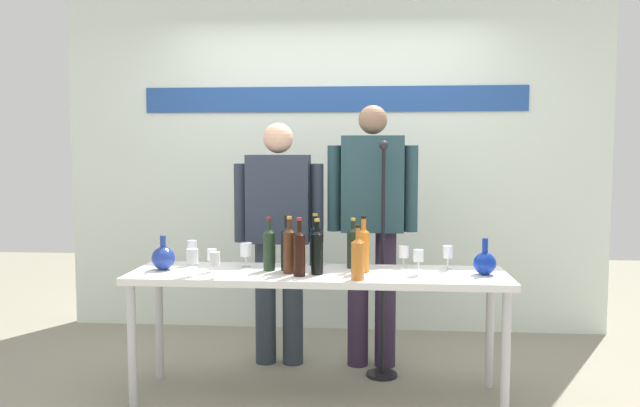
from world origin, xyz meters
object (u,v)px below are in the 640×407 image
Objects in this scene: wine_bottle_2 at (269,248)px; wine_glass_left_1 at (192,248)px; wine_bottle_4 at (317,250)px; wine_bottle_8 at (358,257)px; decanter_blue_left at (164,258)px; wine_glass_left_2 at (192,257)px; presenter_right at (372,218)px; display_table at (318,283)px; wine_bottle_1 at (286,247)px; wine_glass_left_3 at (212,256)px; wine_bottle_7 at (353,246)px; microphone_stand at (382,299)px; decanter_blue_right at (485,263)px; wine_bottle_5 at (364,248)px; wine_bottle_6 at (299,252)px; presenter_left at (279,227)px; wine_bottle_3 at (289,249)px; wine_glass_left_4 at (246,250)px; wine_bottle_0 at (315,243)px; wine_glass_right_1 at (418,257)px; wine_glass_right_2 at (403,252)px; wine_glass_right_0 at (448,253)px.

wine_glass_left_1 is at bearing 165.53° from wine_bottle_2.
wine_bottle_4 reaches higher than wine_bottle_8.
decanter_blue_left reaches higher than wine_glass_left_2.
display_table is at bearing -118.47° from presenter_right.
wine_bottle_1 is 0.44m from wine_glass_left_3.
wine_bottle_7 is 0.20× the size of microphone_stand.
wine_glass_left_3 is at bearing -178.27° from decanter_blue_right.
wine_bottle_1 is at bearing -164.11° from wine_bottle_7.
presenter_right is at bearing 108.34° from microphone_stand.
wine_bottle_5 is 0.99× the size of wine_bottle_6.
wine_bottle_6 is at bearing -72.67° from presenter_left.
decanter_blue_right is 1.37× the size of wine_glass_left_1.
wine_glass_left_1 reaches higher than display_table.
wine_glass_left_4 is at bearing 148.50° from wine_bottle_3.
wine_bottle_1 is 0.22× the size of microphone_stand.
wine_bottle_6 is at bearing -99.64° from wine_bottle_0.
presenter_left reaches higher than decanter_blue_left.
wine_bottle_5 reaches higher than wine_glass_left_3.
presenter_left is 11.03× the size of wine_glass_left_4.
wine_bottle_1 is 0.22m from wine_bottle_4.
presenter_right is 5.30× the size of wine_bottle_3.
display_table is 6.65× the size of wine_bottle_5.
wine_glass_left_4 is 1.01× the size of wine_glass_right_1.
wine_bottle_6 is at bearing 5.73° from wine_glass_left_2.
wine_bottle_4 reaches higher than wine_glass_left_4.
wine_bottle_3 is 2.11× the size of wine_glass_left_2.
wine_bottle_4 is at bearing -132.98° from wine_bottle_7.
wine_bottle_4 is at bearing 150.14° from wine_bottle_8.
wine_bottle_3 is 0.16m from wine_bottle_4.
wine_bottle_3 is (-0.16, -0.05, 0.21)m from display_table.
wine_bottle_0 is at bearing 99.25° from display_table.
wine_bottle_6 reaches higher than wine_glass_right_2.
wine_glass_right_0 is at bearing -0.77° from wine_bottle_7.
wine_glass_left_3 is 1.14m from microphone_stand.
wine_bottle_7 is 1.00m from wine_glass_left_1.
wine_bottle_8 is at bearing -57.26° from wine_bottle_0.
wine_bottle_8 is at bearing -29.86° from wine_bottle_4.
wine_bottle_8 is 0.38m from wine_glass_right_1.
display_table is 0.74m from wine_glass_left_2.
decanter_blue_left is 1.43× the size of wine_glass_right_0.
wine_glass_right_0 is at bearing 4.71° from decanter_blue_left.
wine_bottle_1 reaches higher than wine_glass_right_1.
wine_glass_left_4 is at bearing 154.29° from wine_bottle_8.
decanter_blue_right is 0.96m from wine_bottle_4.
wine_bottle_2 is 0.87m from wine_glass_right_1.
presenter_left reaches higher than wine_glass_right_0.
wine_bottle_6 is at bearing -38.22° from wine_bottle_2.
decanter_blue_left is 0.92m from wine_bottle_0.
wine_glass_left_4 is at bearing 46.05° from wine_glass_left_3.
wine_bottle_4 is at bearing -116.11° from presenter_right.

